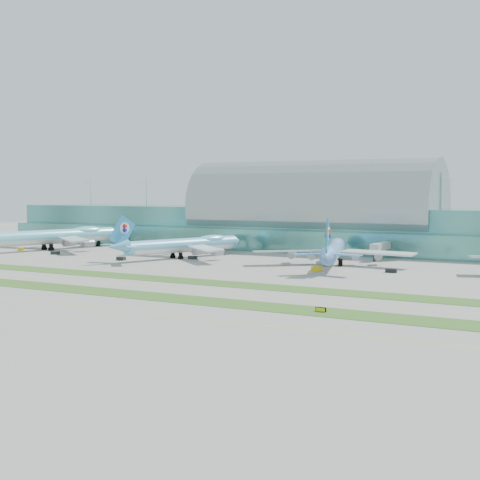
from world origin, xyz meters
The scene contains 18 objects.
ground centered at (0.00, 0.00, 0.00)m, with size 700.00×700.00×0.00m, color gray.
terminal centered at (0.01, 128.79, 14.23)m, with size 340.00×69.10×36.00m.
grass_strip_near centered at (0.00, -28.00, 0.04)m, with size 420.00×12.00×0.08m, color #2D591E.
grass_strip_far centered at (0.00, 2.00, 0.04)m, with size 420.00×12.00×0.08m, color #2D591E.
taxiline_a centered at (0.00, -48.00, 0.01)m, with size 420.00×0.35×0.01m, color yellow.
taxiline_b centered at (0.00, -14.00, 0.01)m, with size 420.00×0.35×0.01m, color yellow.
taxiline_c centered at (0.00, 18.00, 0.01)m, with size 420.00×0.35×0.01m, color yellow.
taxiline_d centered at (0.00, 40.00, 0.01)m, with size 420.00×0.35×0.01m, color yellow.
airliner_a centered at (-106.39, 66.37, 6.70)m, with size 67.41×77.85×21.74m.
airliner_b centered at (-30.26, 61.79, 5.77)m, with size 56.73×65.95×18.71m.
airliner_c centered at (34.15, 66.17, 5.84)m, with size 58.10×67.31×18.93m.
gse_a centered at (-116.97, 54.37, 0.72)m, with size 3.24×1.52×1.45m, color #E7B60D.
gse_b centered at (-88.87, 47.72, 0.69)m, with size 3.66×1.80×1.39m, color black.
gse_c centered at (-47.35, 41.66, 0.74)m, with size 3.42×2.12×1.47m, color black.
gse_d centered at (-24.67, 59.66, 0.64)m, with size 3.68×1.76×1.28m, color black.
gse_e centered at (35.99, 44.34, 0.87)m, with size 3.39×1.89×1.75m, color #E7B80D.
gse_f centered at (59.80, 53.34, 0.69)m, with size 3.76×1.77×1.38m, color black.
taxiway_sign_east centered at (66.66, -28.25, 0.57)m, with size 2.76×0.69×1.16m.
Camera 1 is at (123.06, -170.09, 27.57)m, focal length 50.00 mm.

